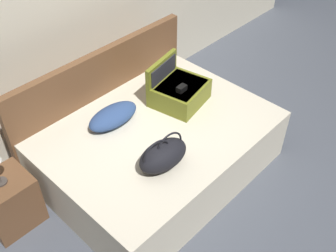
# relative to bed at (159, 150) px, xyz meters

# --- Properties ---
(ground_plane) EXTENTS (12.00, 12.00, 0.00)m
(ground_plane) POSITION_rel_bed_xyz_m (0.00, -0.40, -0.28)
(ground_plane) COLOR #4C515B
(back_wall) EXTENTS (8.00, 0.10, 2.60)m
(back_wall) POSITION_rel_bed_xyz_m (0.00, 1.25, 1.02)
(back_wall) COLOR beige
(back_wall) RESTS_ON ground
(bed) EXTENTS (2.09, 1.53, 0.56)m
(bed) POSITION_rel_bed_xyz_m (0.00, 0.00, 0.00)
(bed) COLOR beige
(bed) RESTS_ON ground
(headboard) EXTENTS (2.14, 0.08, 1.04)m
(headboard) POSITION_rel_bed_xyz_m (0.00, 0.80, 0.24)
(headboard) COLOR brown
(headboard) RESTS_ON ground
(hard_case_large) EXTENTS (0.57, 0.54, 0.42)m
(hard_case_large) POSITION_rel_bed_xyz_m (0.43, 0.15, 0.41)
(hard_case_large) COLOR olive
(hard_case_large) RESTS_ON bed
(duffel_bag) EXTENTS (0.48, 0.31, 0.31)m
(duffel_bag) POSITION_rel_bed_xyz_m (-0.30, -0.35, 0.40)
(duffel_bag) COLOR black
(duffel_bag) RESTS_ON bed
(pillow_near_headboard) EXTENTS (0.53, 0.28, 0.16)m
(pillow_near_headboard) POSITION_rel_bed_xyz_m (-0.24, 0.36, 0.36)
(pillow_near_headboard) COLOR navy
(pillow_near_headboard) RESTS_ON bed
(nightstand) EXTENTS (0.44, 0.40, 0.51)m
(nightstand) POSITION_rel_bed_xyz_m (-1.33, 0.51, -0.03)
(nightstand) COLOR brown
(nightstand) RESTS_ON ground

